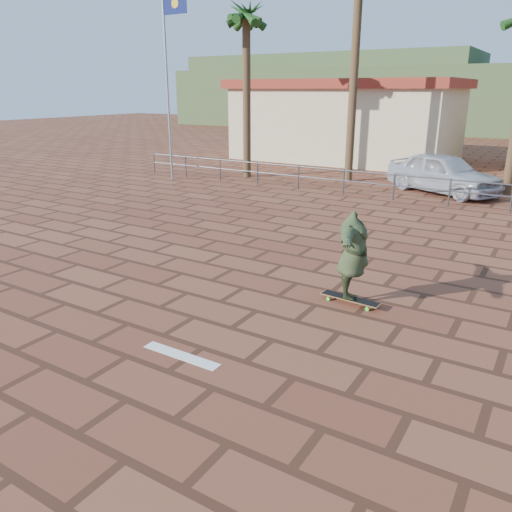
% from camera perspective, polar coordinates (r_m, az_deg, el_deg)
% --- Properties ---
extents(ground, '(120.00, 120.00, 0.00)m').
position_cam_1_polar(ground, '(9.29, -7.11, -6.96)').
color(ground, brown).
rests_on(ground, ground).
extents(paint_stripe, '(1.40, 0.22, 0.01)m').
position_cam_1_polar(paint_stripe, '(8.08, -8.54, -11.17)').
color(paint_stripe, white).
rests_on(paint_stripe, ground).
extents(guardrail, '(24.06, 0.06, 1.00)m').
position_cam_1_polar(guardrail, '(19.51, 15.52, 8.14)').
color(guardrail, '#47494F').
rests_on(guardrail, ground).
extents(flagpole, '(1.30, 0.10, 8.00)m').
position_cam_1_polar(flagpole, '(23.18, -9.93, 19.92)').
color(flagpole, gray).
rests_on(flagpole, ground).
extents(palm_far_left, '(2.40, 2.40, 8.25)m').
position_cam_1_polar(palm_far_left, '(23.92, -1.12, 25.39)').
color(palm_far_left, brown).
rests_on(palm_far_left, ground).
extents(building_west, '(12.60, 7.60, 4.50)m').
position_cam_1_polar(building_west, '(30.70, 10.34, 15.08)').
color(building_west, beige).
rests_on(building_west, ground).
extents(hill_back, '(35.00, 14.00, 8.00)m').
position_cam_1_polar(hill_back, '(68.20, 8.52, 18.37)').
color(hill_back, '#384C28').
rests_on(hill_back, ground).
extents(longboard, '(1.21, 0.35, 0.12)m').
position_cam_1_polar(longboard, '(9.92, 10.71, -4.84)').
color(longboard, olive).
rests_on(longboard, ground).
extents(skateboarder, '(1.23, 2.21, 1.74)m').
position_cam_1_polar(skateboarder, '(9.61, 11.02, 0.04)').
color(skateboarder, '#2E3A1F').
rests_on(skateboarder, longboard).
extents(car_silver, '(5.03, 3.76, 1.60)m').
position_cam_1_polar(car_silver, '(21.48, 20.60, 8.86)').
color(car_silver, '#AFB0B6').
rests_on(car_silver, ground).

